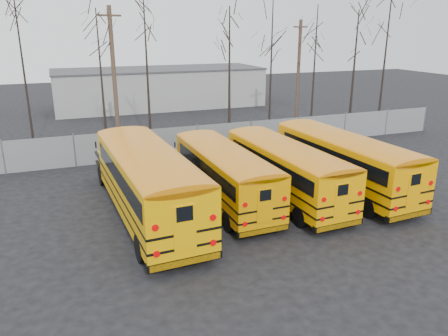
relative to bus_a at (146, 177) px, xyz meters
name	(u,v)px	position (x,y,z in m)	size (l,w,h in m)	color
ground	(280,223)	(5.33, -2.70, -1.96)	(120.00, 120.00, 0.00)	black
fence	(197,140)	(5.33, 9.30, -0.96)	(40.00, 0.04, 2.00)	gray
distant_building	(159,88)	(7.33, 29.30, 0.04)	(22.00, 8.00, 4.00)	#9E9E99
bus_a	(146,177)	(0.00, 0.00, 0.00)	(3.30, 12.09, 3.35)	black
bus_b	(223,170)	(3.87, 0.57, -0.29)	(2.51, 10.23, 2.85)	black
bus_c	(284,166)	(6.90, -0.02, -0.25)	(2.80, 10.53, 2.92)	black
bus_d	(341,157)	(10.29, -0.07, -0.16)	(3.13, 11.11, 3.08)	black
utility_pole_left	(114,77)	(0.57, 13.33, 3.04)	(1.65, 0.79, 9.74)	#503C2D
utility_pole_right	(298,72)	(16.47, 15.27, 2.64)	(1.56, 0.56, 8.97)	#4C362B
tree_2	(23,67)	(-5.24, 14.74, 3.83)	(0.26, 0.26, 11.58)	black
tree_3	(102,81)	(-0.30, 13.24, 2.82)	(0.26, 0.26, 9.56)	black
tree_4	(147,73)	(2.90, 13.23, 3.27)	(0.26, 0.26, 10.46)	black
tree_5	(229,78)	(8.47, 11.33, 2.91)	(0.26, 0.26, 9.74)	black
tree_6	(271,70)	(12.23, 12.17, 3.26)	(0.26, 0.26, 10.44)	black
tree_7	(314,70)	(16.42, 12.71, 3.05)	(0.26, 0.26, 10.03)	black
tree_8	(354,71)	(19.99, 12.29, 2.89)	(0.26, 0.26, 9.70)	black
tree_9	(386,53)	(24.03, 13.41, 4.26)	(0.26, 0.26, 12.45)	black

